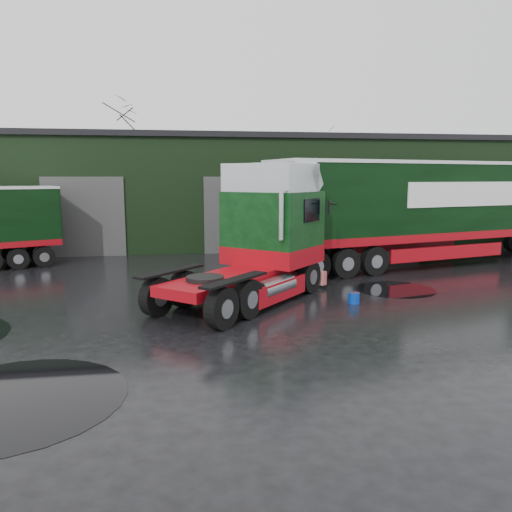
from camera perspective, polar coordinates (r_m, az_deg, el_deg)
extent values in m
plane|color=black|center=(12.76, -2.71, -9.16)|extent=(100.00, 100.00, 0.00)
cube|color=black|center=(32.24, -2.94, 7.26)|extent=(32.00, 12.00, 6.00)
cube|color=black|center=(32.30, -2.98, 12.85)|extent=(32.40, 12.40, 0.30)
cylinder|color=#072E9F|center=(16.22, 11.11, -4.74)|extent=(0.38, 0.38, 0.34)
cylinder|color=black|center=(10.33, -26.15, -14.57)|extent=(4.09, 4.09, 0.01)
cylinder|color=black|center=(18.57, 15.65, -3.69)|extent=(2.81, 2.81, 0.01)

